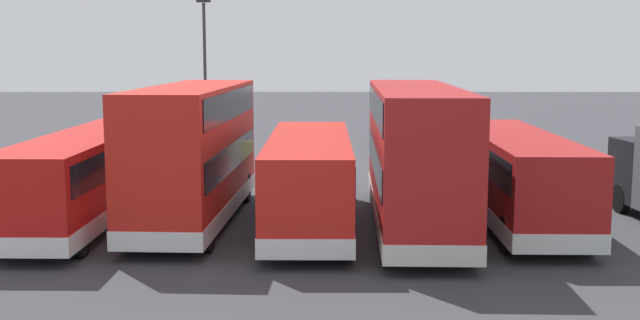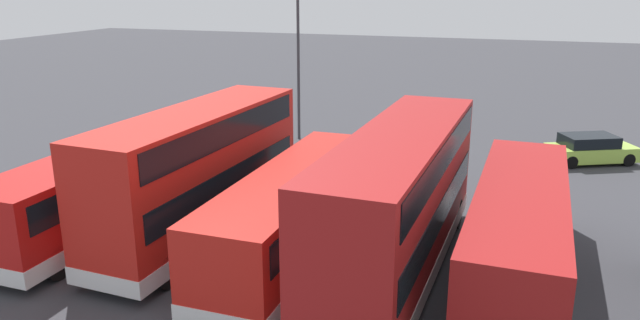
% 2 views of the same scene
% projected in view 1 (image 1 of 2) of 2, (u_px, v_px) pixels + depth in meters
% --- Properties ---
extents(ground_plane, '(140.00, 140.00, 0.00)m').
position_uv_depth(ground_plane, '(310.00, 170.00, 37.15)').
color(ground_plane, '#38383D').
extents(bus_single_deck_near_end, '(2.82, 11.16, 2.95)m').
position_uv_depth(bus_single_deck_near_end, '(515.00, 174.00, 25.71)').
color(bus_single_deck_near_end, '#A51919').
rests_on(bus_single_deck_near_end, ground).
extents(bus_double_decker_second, '(2.96, 11.76, 4.55)m').
position_uv_depth(bus_double_decker_second, '(415.00, 153.00, 24.73)').
color(bus_double_decker_second, '#A51919').
rests_on(bus_double_decker_second, ground).
extents(bus_single_deck_third, '(2.66, 10.64, 2.95)m').
position_uv_depth(bus_single_deck_third, '(309.00, 178.00, 24.95)').
color(bus_single_deck_third, red).
rests_on(bus_single_deck_third, ground).
extents(bus_double_decker_fourth, '(3.10, 10.40, 4.55)m').
position_uv_depth(bus_double_decker_fourth, '(194.00, 150.00, 25.43)').
color(bus_double_decker_fourth, red).
rests_on(bus_double_decker_fourth, ground).
extents(bus_single_deck_fifth, '(2.77, 12.04, 2.95)m').
position_uv_depth(bus_single_deck_fifth, '(89.00, 173.00, 25.79)').
color(bus_single_deck_fifth, '#B71411').
rests_on(bus_single_deck_fifth, ground).
extents(car_hatchback_silver, '(4.56, 3.50, 1.43)m').
position_uv_depth(car_hatchback_silver, '(507.00, 148.00, 39.77)').
color(car_hatchback_silver, '#A5D14C').
rests_on(car_hatchback_silver, ground).
extents(lamp_post_tall, '(0.70, 0.30, 8.30)m').
position_uv_depth(lamp_post_tall, '(205.00, 67.00, 38.99)').
color(lamp_post_tall, '#38383D').
rests_on(lamp_post_tall, ground).
extents(waste_bin_yellow, '(0.60, 0.60, 0.95)m').
position_uv_depth(waste_bin_yellow, '(314.00, 151.00, 40.56)').
color(waste_bin_yellow, yellow).
rests_on(waste_bin_yellow, ground).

